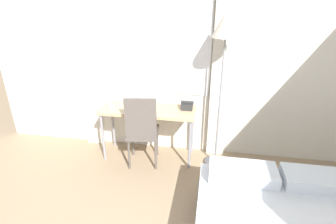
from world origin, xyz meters
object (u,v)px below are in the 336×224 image
at_px(desk, 148,114).
at_px(desk_chair, 142,128).
at_px(book, 140,106).
at_px(mug, 110,103).
at_px(standing_lamp, 225,39).
at_px(telephone, 187,106).

relative_size(desk, desk_chair, 1.26).
bearing_deg(book, mug, -170.55).
xyz_separation_m(desk_chair, book, (-0.09, 0.28, 0.19)).
bearing_deg(mug, desk, 1.22).
relative_size(standing_lamp, book, 7.31).
distance_m(telephone, mug, 1.02).
distance_m(desk_chair, book, 0.35).
bearing_deg(desk_chair, mug, 147.41).
relative_size(standing_lamp, mug, 20.63).
distance_m(desk_chair, mug, 0.58).
bearing_deg(telephone, standing_lamp, -16.49).
relative_size(desk, book, 4.67).
height_order(desk, desk_chair, desk_chair).
bearing_deg(standing_lamp, book, 175.38).
bearing_deg(telephone, mug, -174.21).
distance_m(desk_chair, telephone, 0.66).
height_order(book, mug, mug).
distance_m(desk, book, 0.15).
relative_size(desk, mug, 13.17).
height_order(standing_lamp, mug, standing_lamp).
bearing_deg(desk_chair, book, 99.45).
height_order(telephone, book, telephone).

